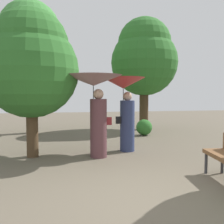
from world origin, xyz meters
The scene contains 7 objects.
ground_plane centered at (0.00, 0.00, 0.00)m, with size 40.00×40.00×0.00m, color brown.
person_left centered at (-0.54, 2.78, 1.58)m, with size 1.46×1.46×2.10m.
person_right centered at (0.38, 3.35, 1.52)m, with size 1.22×1.22×2.09m.
tree_near_left centered at (-2.12, 3.17, 2.42)m, with size 2.42×2.42×3.79m.
tree_near_right centered at (2.41, 7.69, 3.33)m, with size 3.02×3.02×5.10m.
tree_mid_left centered at (-2.56, 7.53, 3.60)m, with size 3.11×3.11×5.45m.
bush_path_right centered at (1.85, 5.99, 0.32)m, with size 0.63×0.63×0.63m, color #2D6B28.
Camera 1 is at (-1.46, -3.79, 1.61)m, focal length 41.88 mm.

